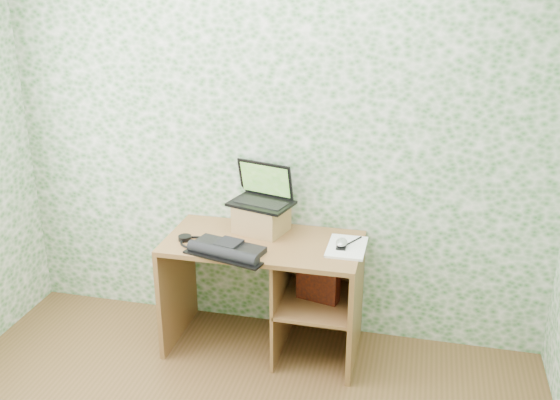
% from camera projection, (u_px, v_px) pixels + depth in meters
% --- Properties ---
extents(wall_back, '(3.50, 0.00, 3.50)m').
position_uv_depth(wall_back, '(275.00, 141.00, 3.89)').
color(wall_back, silver).
rests_on(wall_back, ground).
extents(desk, '(1.20, 0.60, 0.75)m').
position_uv_depth(desk, '(277.00, 279.00, 3.92)').
color(desk, brown).
rests_on(desk, floor).
extents(riser, '(0.35, 0.32, 0.18)m').
position_uv_depth(riser, '(261.00, 218.00, 3.92)').
color(riser, olive).
rests_on(riser, desk).
extents(laptop, '(0.43, 0.36, 0.25)m').
position_uv_depth(laptop, '(263.00, 194.00, 3.90)').
color(laptop, black).
rests_on(laptop, riser).
extents(keyboard, '(0.50, 0.35, 0.07)m').
position_uv_depth(keyboard, '(226.00, 250.00, 3.64)').
color(keyboard, black).
rests_on(keyboard, desk).
extents(headphones, '(0.22, 0.22, 0.03)m').
position_uv_depth(headphones, '(194.00, 242.00, 3.78)').
color(headphones, black).
rests_on(headphones, desk).
extents(notepad, '(0.22, 0.32, 0.01)m').
position_uv_depth(notepad, '(347.00, 247.00, 3.71)').
color(notepad, white).
rests_on(notepad, desk).
extents(mouse, '(0.07, 0.11, 0.04)m').
position_uv_depth(mouse, '(342.00, 244.00, 3.69)').
color(mouse, silver).
rests_on(mouse, notepad).
extents(pen, '(0.09, 0.14, 0.01)m').
position_uv_depth(pen, '(354.00, 241.00, 3.76)').
color(pen, black).
rests_on(pen, notepad).
extents(red_box, '(0.27, 0.14, 0.31)m').
position_uv_depth(red_box, '(318.00, 277.00, 3.81)').
color(red_box, maroon).
rests_on(red_box, desk).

